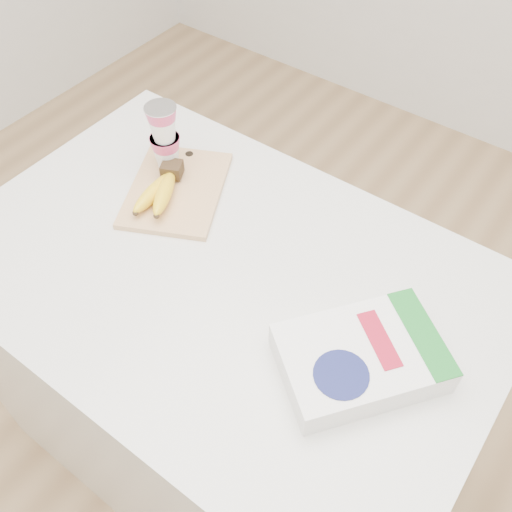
{
  "coord_description": "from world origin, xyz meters",
  "views": [
    {
      "loc": [
        0.51,
        -0.57,
        1.84
      ],
      "look_at": [
        0.06,
        0.05,
        0.93
      ],
      "focal_mm": 40.0,
      "sensor_mm": 36.0,
      "label": 1
    }
  ],
  "objects_px": {
    "cereal_box": "(361,358)",
    "yogurt_stack": "(164,136)",
    "table": "(229,373)",
    "cutting_board": "(176,189)",
    "bananas": "(161,189)"
  },
  "relations": [
    {
      "from": "cutting_board",
      "to": "bananas",
      "type": "distance_m",
      "value": 0.05
    },
    {
      "from": "table",
      "to": "cutting_board",
      "type": "distance_m",
      "value": 0.53
    },
    {
      "from": "bananas",
      "to": "yogurt_stack",
      "type": "xyz_separation_m",
      "value": [
        -0.06,
        0.09,
        0.07
      ]
    },
    {
      "from": "table",
      "to": "cereal_box",
      "type": "bearing_deg",
      "value": -4.69
    },
    {
      "from": "yogurt_stack",
      "to": "cutting_board",
      "type": "bearing_deg",
      "value": -35.52
    },
    {
      "from": "table",
      "to": "cutting_board",
      "type": "relative_size",
      "value": 4.07
    },
    {
      "from": "cereal_box",
      "to": "cutting_board",
      "type": "bearing_deg",
      "value": -157.71
    },
    {
      "from": "bananas",
      "to": "cereal_box",
      "type": "relative_size",
      "value": 0.55
    },
    {
      "from": "cutting_board",
      "to": "cereal_box",
      "type": "relative_size",
      "value": 0.84
    },
    {
      "from": "table",
      "to": "yogurt_stack",
      "type": "distance_m",
      "value": 0.66
    },
    {
      "from": "yogurt_stack",
      "to": "bananas",
      "type": "bearing_deg",
      "value": -56.64
    },
    {
      "from": "bananas",
      "to": "yogurt_stack",
      "type": "relative_size",
      "value": 1.11
    },
    {
      "from": "cutting_board",
      "to": "cereal_box",
      "type": "bearing_deg",
      "value": -40.92
    },
    {
      "from": "table",
      "to": "yogurt_stack",
      "type": "relative_size",
      "value": 6.85
    },
    {
      "from": "cereal_box",
      "to": "yogurt_stack",
      "type": "bearing_deg",
      "value": -160.1
    }
  ]
}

